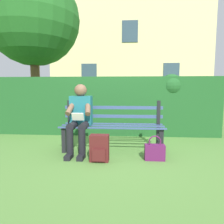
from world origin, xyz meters
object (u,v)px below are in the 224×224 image
object	(u,v)px
tree	(30,22)
backpack	(99,148)
person_seated	(80,116)
handbag	(155,152)
park_bench	(113,126)

from	to	relation	value
tree	backpack	size ratio (longest dim) A/B	11.90
person_seated	tree	size ratio (longest dim) A/B	0.24
handbag	tree	bearing A→B (deg)	-45.28
park_bench	backpack	distance (m)	0.68
person_seated	handbag	size ratio (longest dim) A/B	3.06
park_bench	person_seated	bearing A→B (deg)	16.85
park_bench	handbag	distance (m)	0.91
tree	backpack	bearing A→B (deg)	126.36
backpack	person_seated	bearing A→B (deg)	-47.44
park_bench	tree	bearing A→B (deg)	-47.19
park_bench	handbag	size ratio (longest dim) A/B	4.69
park_bench	handbag	world-z (taller)	park_bench
park_bench	backpack	xyz separation A→B (m)	(0.16, 0.61, -0.24)
person_seated	handbag	distance (m)	1.40
park_bench	person_seated	distance (m)	0.62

